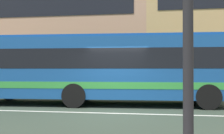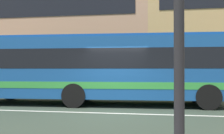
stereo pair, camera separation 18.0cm
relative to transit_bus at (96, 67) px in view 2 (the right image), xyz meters
The scene contains 5 objects.
ground_plane 3.12m from the transit_bus, 63.85° to the right, with size 160.00×160.00×0.00m, color #344135.
lane_centre_line 3.12m from the transit_bus, 63.85° to the right, with size 60.00×0.16×0.01m, color silver.
hedge_row_far 3.88m from the transit_bus, 96.86° to the left, with size 13.82×1.10×1.07m, color #205B19.
apartment_block_left 15.10m from the transit_bus, 126.31° to the left, with size 21.57×10.70×11.34m.
transit_bus is the anchor object (origin of this frame).
Camera 2 is at (1.59, -9.37, 1.57)m, focal length 42.41 mm.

